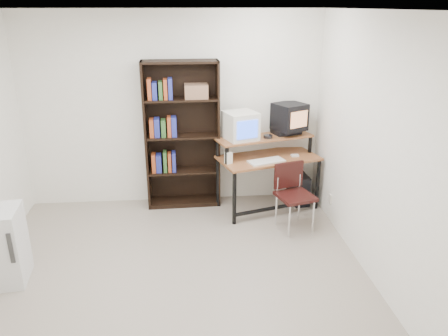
{
  "coord_description": "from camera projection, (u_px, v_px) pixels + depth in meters",
  "views": [
    {
      "loc": [
        0.16,
        -3.82,
        2.64
      ],
      "look_at": [
        0.61,
        1.1,
        0.79
      ],
      "focal_mm": 35.0,
      "sensor_mm": 36.0,
      "label": 1
    }
  ],
  "objects": [
    {
      "name": "mousepad",
      "position": [
        294.0,
        158.0,
        5.83
      ],
      "size": [
        0.23,
        0.2,
        0.01
      ],
      "primitive_type": "cube",
      "rotation": [
        0.0,
        0.0,
        0.09
      ],
      "color": "black",
      "rests_on": "computer_desk"
    },
    {
      "name": "right_wall",
      "position": [
        379.0,
        153.0,
        4.19
      ],
      "size": [
        0.01,
        4.0,
        2.6
      ],
      "primitive_type": "cube",
      "color": "white",
      "rests_on": "floor"
    },
    {
      "name": "mouse",
      "position": [
        295.0,
        156.0,
        5.84
      ],
      "size": [
        0.1,
        0.07,
        0.03
      ],
      "primitive_type": "cube",
      "rotation": [
        0.0,
        0.0,
        0.09
      ],
      "color": "white",
      "rests_on": "mousepad"
    },
    {
      "name": "ceiling",
      "position": [
        162.0,
        10.0,
        3.56
      ],
      "size": [
        4.0,
        4.0,
        0.01
      ],
      "primitive_type": "cube",
      "color": "white",
      "rests_on": "back_wall"
    },
    {
      "name": "cd_spindle",
      "position": [
        268.0,
        137.0,
        5.78
      ],
      "size": [
        0.16,
        0.16,
        0.05
      ],
      "primitive_type": "cylinder",
      "rotation": [
        0.0,
        0.0,
        0.5
      ],
      "color": "#26262B",
      "rests_on": "computer_desk"
    },
    {
      "name": "desk_speaker",
      "position": [
        228.0,
        158.0,
        5.56
      ],
      "size": [
        0.11,
        0.1,
        0.17
      ],
      "primitive_type": "cube",
      "rotation": [
        0.0,
        0.0,
        0.51
      ],
      "color": "white",
      "rests_on": "computer_desk"
    },
    {
      "name": "floor",
      "position": [
        175.0,
        279.0,
        4.47
      ],
      "size": [
        4.0,
        4.0,
        0.01
      ],
      "primitive_type": "cube",
      "color": "#A99C8C",
      "rests_on": "ground"
    },
    {
      "name": "crt_tv",
      "position": [
        290.0,
        117.0,
        5.86
      ],
      "size": [
        0.51,
        0.5,
        0.36
      ],
      "rotation": [
        0.0,
        0.0,
        0.49
      ],
      "color": "black",
      "rests_on": "vcr"
    },
    {
      "name": "school_chair",
      "position": [
        293.0,
        189.0,
        5.37
      ],
      "size": [
        0.51,
        0.51,
        0.82
      ],
      "rotation": [
        0.0,
        0.0,
        0.29
      ],
      "color": "black",
      "rests_on": "floor"
    },
    {
      "name": "front_wall",
      "position": [
        158.0,
        294.0,
        2.15
      ],
      "size": [
        4.0,
        0.01,
        2.6
      ],
      "primitive_type": "cube",
      "color": "white",
      "rests_on": "floor"
    },
    {
      "name": "computer_desk",
      "position": [
        268.0,
        159.0,
        5.85
      ],
      "size": [
        1.44,
        1.0,
        0.98
      ],
      "rotation": [
        0.0,
        0.0,
        0.29
      ],
      "color": "#9B5D32",
      "rests_on": "floor"
    },
    {
      "name": "keyboard",
      "position": [
        266.0,
        162.0,
        5.63
      ],
      "size": [
        0.51,
        0.35,
        0.03
      ],
      "primitive_type": "cube",
      "rotation": [
        0.0,
        0.0,
        0.33
      ],
      "color": "white",
      "rests_on": "computer_desk"
    },
    {
      "name": "back_wall",
      "position": [
        173.0,
        111.0,
        5.88
      ],
      "size": [
        4.0,
        0.01,
        2.6
      ],
      "primitive_type": "cube",
      "color": "white",
      "rests_on": "floor"
    },
    {
      "name": "pc_tower",
      "position": [
        298.0,
        188.0,
        6.18
      ],
      "size": [
        0.24,
        0.47,
        0.42
      ],
      "primitive_type": "cube",
      "rotation": [
        0.0,
        0.0,
        0.08
      ],
      "color": "black",
      "rests_on": "floor"
    },
    {
      "name": "wall_outlet",
      "position": [
        330.0,
        199.0,
        5.61
      ],
      "size": [
        0.02,
        0.08,
        0.12
      ],
      "primitive_type": "cube",
      "color": "beige",
      "rests_on": "right_wall"
    },
    {
      "name": "crt_monitor",
      "position": [
        240.0,
        126.0,
        5.69
      ],
      "size": [
        0.5,
        0.5,
        0.37
      ],
      "rotation": [
        0.0,
        0.0,
        0.34
      ],
      "color": "white",
      "rests_on": "computer_desk"
    },
    {
      "name": "vcr",
      "position": [
        286.0,
        131.0,
        5.97
      ],
      "size": [
        0.42,
        0.36,
        0.08
      ],
      "primitive_type": "cube",
      "rotation": [
        0.0,
        0.0,
        0.31
      ],
      "color": "black",
      "rests_on": "computer_desk"
    },
    {
      "name": "bookshelf",
      "position": [
        182.0,
        134.0,
        5.86
      ],
      "size": [
        1.0,
        0.36,
        1.98
      ],
      "rotation": [
        0.0,
        0.0,
        0.03
      ],
      "color": "black",
      "rests_on": "floor"
    }
  ]
}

